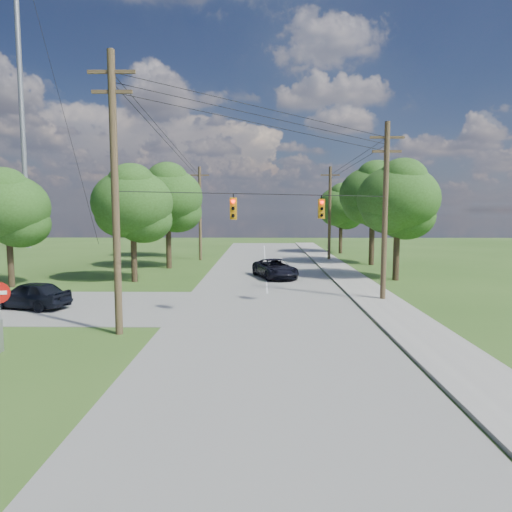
{
  "coord_description": "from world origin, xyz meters",
  "views": [
    {
      "loc": [
        1.64,
        -19.04,
        5.41
      ],
      "look_at": [
        1.33,
        5.0,
        2.98
      ],
      "focal_mm": 32.0,
      "sensor_mm": 36.0,
      "label": 1
    }
  ],
  "objects_px": {
    "pole_north_e": "(330,213)",
    "car_cross_dark": "(30,295)",
    "pole_north_w": "(200,213)",
    "pole_sw": "(115,191)",
    "pole_ne": "(385,209)",
    "car_main_north": "(275,269)"
  },
  "relations": [
    {
      "from": "pole_ne",
      "to": "car_cross_dark",
      "type": "relative_size",
      "value": 2.37
    },
    {
      "from": "car_main_north",
      "to": "pole_north_w",
      "type": "bearing_deg",
      "value": 102.89
    },
    {
      "from": "pole_sw",
      "to": "pole_north_w",
      "type": "height_order",
      "value": "pole_sw"
    },
    {
      "from": "pole_north_e",
      "to": "pole_north_w",
      "type": "bearing_deg",
      "value": 180.0
    },
    {
      "from": "pole_ne",
      "to": "car_main_north",
      "type": "xyz_separation_m",
      "value": [
        -6.2,
        8.91,
        -4.69
      ]
    },
    {
      "from": "pole_ne",
      "to": "car_cross_dark",
      "type": "bearing_deg",
      "value": -172.57
    },
    {
      "from": "pole_sw",
      "to": "pole_north_e",
      "type": "relative_size",
      "value": 1.2
    },
    {
      "from": "car_cross_dark",
      "to": "pole_north_w",
      "type": "bearing_deg",
      "value": -179.21
    },
    {
      "from": "pole_north_w",
      "to": "pole_north_e",
      "type": "bearing_deg",
      "value": 0.0
    },
    {
      "from": "pole_north_e",
      "to": "car_cross_dark",
      "type": "distance_m",
      "value": 31.96
    },
    {
      "from": "pole_sw",
      "to": "car_main_north",
      "type": "height_order",
      "value": "pole_sw"
    },
    {
      "from": "pole_north_w",
      "to": "car_main_north",
      "type": "height_order",
      "value": "pole_north_w"
    },
    {
      "from": "pole_north_e",
      "to": "car_main_north",
      "type": "distance_m",
      "value": 15.13
    },
    {
      "from": "pole_ne",
      "to": "pole_north_w",
      "type": "distance_m",
      "value": 26.03
    },
    {
      "from": "pole_sw",
      "to": "pole_north_e",
      "type": "height_order",
      "value": "pole_sw"
    },
    {
      "from": "pole_ne",
      "to": "pole_north_e",
      "type": "height_order",
      "value": "pole_ne"
    },
    {
      "from": "pole_north_e",
      "to": "car_cross_dark",
      "type": "height_order",
      "value": "pole_north_e"
    },
    {
      "from": "pole_ne",
      "to": "pole_north_w",
      "type": "height_order",
      "value": "pole_ne"
    },
    {
      "from": "pole_north_e",
      "to": "car_cross_dark",
      "type": "xyz_separation_m",
      "value": [
        -19.94,
        -24.6,
        -4.34
      ]
    },
    {
      "from": "pole_ne",
      "to": "car_main_north",
      "type": "bearing_deg",
      "value": 124.85
    },
    {
      "from": "pole_ne",
      "to": "car_cross_dark",
      "type": "distance_m",
      "value": 20.64
    },
    {
      "from": "pole_ne",
      "to": "pole_north_w",
      "type": "relative_size",
      "value": 1.05
    }
  ]
}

